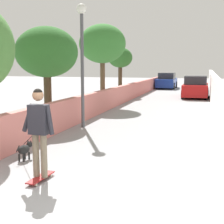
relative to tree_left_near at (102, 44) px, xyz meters
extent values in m
plane|color=gray|center=(1.00, -3.38, -3.44)|extent=(80.00, 80.00, 0.00)
cube|color=#CC726B|center=(-1.00, -0.70, -2.91)|extent=(48.00, 0.30, 1.06)
cube|color=white|center=(-1.00, -6.05, -2.58)|extent=(48.00, 0.30, 1.73)
cylinder|color=brown|center=(0.00, 0.00, -2.09)|extent=(0.27, 0.27, 2.69)
ellipsoid|color=#387A33|center=(0.00, 0.00, 0.03)|extent=(2.59, 2.59, 2.15)
cylinder|color=#473523|center=(6.00, 0.56, -2.29)|extent=(0.29, 0.29, 2.30)
ellipsoid|color=#2D6628|center=(6.00, 0.56, -0.60)|extent=(1.80, 1.80, 1.47)
cylinder|color=#473523|center=(-5.50, 0.58, -2.41)|extent=(0.31, 0.31, 2.06)
ellipsoid|color=#2D6628|center=(-5.50, 0.58, -0.62)|extent=(2.51, 2.51, 2.02)
cylinder|color=#4C4C51|center=(-6.30, -1.25, -1.38)|extent=(0.12, 0.12, 4.13)
sphere|color=silver|center=(-6.30, -1.25, 0.84)|extent=(0.36, 0.36, 0.36)
cube|color=maroon|center=(-11.82, -2.49, -3.37)|extent=(0.81, 0.24, 0.02)
cylinder|color=beige|center=(-11.54, -2.44, -3.41)|extent=(0.06, 0.03, 0.06)
cylinder|color=beige|center=(-11.54, -2.58, -3.41)|extent=(0.06, 0.03, 0.06)
cylinder|color=beige|center=(-12.10, -2.41, -3.41)|extent=(0.06, 0.03, 0.06)
cylinder|color=beige|center=(-12.10, -2.55, -3.41)|extent=(0.06, 0.03, 0.06)
cylinder|color=#726651|center=(-11.82, -2.40, -2.92)|extent=(0.14, 0.14, 0.87)
cylinder|color=#726651|center=(-11.82, -2.58, -2.92)|extent=(0.14, 0.14, 0.87)
cube|color=#26262D|center=(-11.82, -2.49, -2.19)|extent=(0.24, 0.39, 0.58)
cylinder|color=#26262D|center=(-11.81, -2.25, -2.17)|extent=(0.10, 0.29, 0.58)
cylinder|color=#26262D|center=(-11.83, -2.73, -2.19)|extent=(0.10, 0.18, 0.59)
sphere|color=#9E7051|center=(-11.82, -2.49, -1.72)|extent=(0.22, 0.22, 0.22)
sphere|color=black|center=(-11.82, -2.49, -1.68)|extent=(0.19, 0.19, 0.19)
ellipsoid|color=black|center=(-10.66, -1.42, -3.17)|extent=(0.38, 0.24, 0.22)
sphere|color=black|center=(-10.42, -1.43, -3.10)|extent=(0.15, 0.15, 0.15)
cone|color=black|center=(-10.42, -1.39, -3.02)|extent=(0.05, 0.05, 0.06)
cone|color=black|center=(-10.42, -1.47, -3.02)|extent=(0.05, 0.05, 0.06)
cylinder|color=black|center=(-10.54, -1.36, -3.35)|extent=(0.04, 0.04, 0.18)
cylinder|color=black|center=(-10.55, -1.48, -3.35)|extent=(0.04, 0.04, 0.18)
cylinder|color=black|center=(-10.78, -1.35, -3.35)|extent=(0.04, 0.04, 0.18)
cylinder|color=black|center=(-10.79, -1.47, -3.35)|extent=(0.04, 0.04, 0.18)
cylinder|color=black|center=(-10.90, -1.41, -3.09)|extent=(0.14, 0.04, 0.13)
cylinder|color=black|center=(-11.24, -1.96, -2.72)|extent=(1.17, 1.09, 0.66)
cube|color=#B71414|center=(6.33, -4.90, -2.88)|extent=(3.89, 1.70, 0.80)
cube|color=#262B33|center=(6.33, -4.90, -2.20)|extent=(2.02, 1.50, 0.60)
cylinder|color=black|center=(7.53, -4.11, -3.12)|extent=(0.64, 0.22, 0.64)
cylinder|color=black|center=(7.53, -5.69, -3.12)|extent=(0.64, 0.22, 0.64)
cylinder|color=black|center=(5.12, -4.11, -3.12)|extent=(0.64, 0.22, 0.64)
cylinder|color=black|center=(5.12, -5.69, -3.12)|extent=(0.64, 0.22, 0.64)
cube|color=navy|center=(15.05, -1.85, -2.88)|extent=(4.19, 1.70, 0.80)
cube|color=#262B33|center=(15.05, -1.85, -2.20)|extent=(2.18, 1.50, 0.60)
cylinder|color=black|center=(16.35, -1.06, -3.12)|extent=(0.64, 0.22, 0.64)
cylinder|color=black|center=(16.35, -2.64, -3.12)|extent=(0.64, 0.22, 0.64)
cylinder|color=black|center=(13.75, -1.06, -3.12)|extent=(0.64, 0.22, 0.64)
cylinder|color=black|center=(13.75, -2.64, -3.12)|extent=(0.64, 0.22, 0.64)
camera|label=1|loc=(-17.40, -5.60, -1.14)|focal=51.89mm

